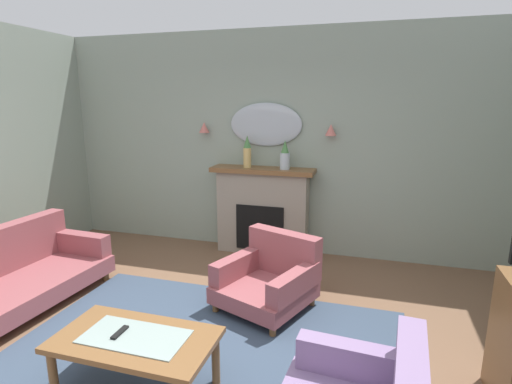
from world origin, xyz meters
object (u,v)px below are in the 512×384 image
(fireplace, at_px, (262,211))
(wall_sconce_left, at_px, (204,127))
(mantel_vase_right, at_px, (285,156))
(mantel_vase_centre, at_px, (247,152))
(wall_sconce_right, at_px, (331,130))
(floral_couch, at_px, (14,275))
(armchair_near_fireplace, at_px, (270,277))
(coffee_table, at_px, (135,344))
(tv_remote, at_px, (120,333))
(wall_mirror, at_px, (266,125))

(fireplace, xyz_separation_m, wall_sconce_left, (-0.85, 0.09, 1.09))
(mantel_vase_right, distance_m, wall_sconce_left, 1.20)
(mantel_vase_centre, relative_size, wall_sconce_right, 2.98)
(floral_couch, distance_m, armchair_near_fireplace, 2.56)
(wall_sconce_right, bearing_deg, coffee_table, -107.86)
(fireplace, height_order, tv_remote, fireplace)
(wall_sconce_left, height_order, tv_remote, wall_sconce_left)
(wall_sconce_right, height_order, floral_couch, wall_sconce_right)
(coffee_table, xyz_separation_m, armchair_near_fireplace, (0.57, 1.47, -0.08))
(tv_remote, bearing_deg, mantel_vase_right, 79.65)
(mantel_vase_centre, distance_m, coffee_table, 3.00)
(fireplace, xyz_separation_m, wall_mirror, (0.00, 0.14, 1.14))
(coffee_table, distance_m, tv_remote, 0.13)
(mantel_vase_right, bearing_deg, wall_sconce_right, 12.31)
(mantel_vase_centre, bearing_deg, mantel_vase_right, 0.00)
(coffee_table, distance_m, floral_couch, 2.04)
(wall_sconce_right, distance_m, tv_remote, 3.37)
(wall_mirror, bearing_deg, armchair_near_fireplace, -72.94)
(mantel_vase_right, xyz_separation_m, wall_sconce_left, (-1.15, 0.12, 0.34))
(coffee_table, relative_size, tv_remote, 6.88)
(wall_sconce_left, bearing_deg, coffee_table, -75.79)
(fireplace, bearing_deg, floral_couch, -133.46)
(coffee_table, relative_size, floral_couch, 0.62)
(mantel_vase_right, height_order, coffee_table, mantel_vase_right)
(mantel_vase_right, xyz_separation_m, floral_couch, (-2.29, -2.07, -1.00))
(mantel_vase_right, height_order, armchair_near_fireplace, mantel_vase_right)
(wall_sconce_right, bearing_deg, fireplace, -173.84)
(mantel_vase_centre, distance_m, armchair_near_fireplace, 1.85)
(wall_sconce_left, distance_m, tv_remote, 3.26)
(fireplace, height_order, coffee_table, fireplace)
(mantel_vase_centre, xyz_separation_m, tv_remote, (-0.02, -2.84, -0.91))
(mantel_vase_right, height_order, wall_sconce_left, wall_sconce_left)
(tv_remote, height_order, floral_couch, floral_couch)
(mantel_vase_right, height_order, floral_couch, mantel_vase_right)
(tv_remote, relative_size, armchair_near_fireplace, 0.15)
(wall_sconce_left, bearing_deg, mantel_vase_right, -5.96)
(wall_sconce_left, relative_size, armchair_near_fireplace, 0.13)
(tv_remote, distance_m, armchair_near_fireplace, 1.63)
(coffee_table, bearing_deg, wall_sconce_right, 72.14)
(floral_couch, xyz_separation_m, armchair_near_fireplace, (2.46, 0.71, -0.01))
(wall_mirror, bearing_deg, mantel_vase_centre, -139.64)
(fireplace, height_order, armchair_near_fireplace, fireplace)
(wall_mirror, bearing_deg, fireplace, -90.00)
(wall_mirror, distance_m, wall_sconce_right, 0.85)
(fireplace, distance_m, mantel_vase_centre, 0.82)
(fireplace, xyz_separation_m, tv_remote, (-0.22, -2.86, -0.12))
(floral_couch, bearing_deg, coffee_table, -22.03)
(floral_couch, bearing_deg, armchair_near_fireplace, 16.09)
(fireplace, relative_size, floral_couch, 0.77)
(wall_sconce_right, distance_m, coffee_table, 3.36)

